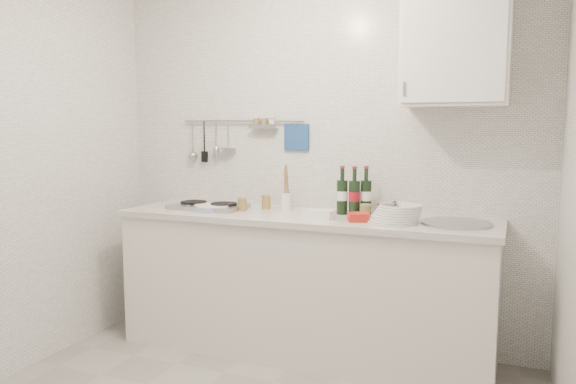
% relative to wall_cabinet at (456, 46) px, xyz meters
% --- Properties ---
extents(back_wall, '(3.00, 0.02, 2.50)m').
position_rel_wall_cabinet_xyz_m(back_wall, '(-0.90, 0.18, -0.70)').
color(back_wall, silver).
rests_on(back_wall, floor).
extents(counter, '(2.44, 0.64, 0.96)m').
position_rel_wall_cabinet_xyz_m(counter, '(-0.89, -0.12, -1.52)').
color(counter, silver).
rests_on(counter, floor).
extents(wall_rail, '(0.98, 0.09, 0.34)m').
position_rel_wall_cabinet_xyz_m(wall_rail, '(-1.50, 0.15, -0.52)').
color(wall_rail, '#93969B').
rests_on(wall_rail, back_wall).
extents(wall_cabinet, '(0.60, 0.38, 0.70)m').
position_rel_wall_cabinet_xyz_m(wall_cabinet, '(0.00, 0.00, 0.00)').
color(wall_cabinet, silver).
rests_on(wall_cabinet, back_wall).
extents(plate_stack_hob, '(0.27, 0.27, 0.04)m').
position_rel_wall_cabinet_xyz_m(plate_stack_hob, '(-1.54, -0.17, -1.01)').
color(plate_stack_hob, '#5270BB').
rests_on(plate_stack_hob, counter).
extents(plate_stack_sink, '(0.32, 0.30, 0.12)m').
position_rel_wall_cabinet_xyz_m(plate_stack_sink, '(-0.29, -0.19, -0.98)').
color(plate_stack_sink, white).
rests_on(plate_stack_sink, counter).
extents(wine_bottles, '(0.22, 0.13, 0.31)m').
position_rel_wall_cabinet_xyz_m(wine_bottles, '(-0.60, 0.01, -0.87)').
color(wine_bottles, black).
rests_on(wine_bottles, counter).
extents(butter_dish, '(0.20, 0.12, 0.06)m').
position_rel_wall_cabinet_xyz_m(butter_dish, '(-0.75, -0.23, -1.00)').
color(butter_dish, white).
rests_on(butter_dish, counter).
extents(strawberry_punnet, '(0.16, 0.16, 0.05)m').
position_rel_wall_cabinet_xyz_m(strawberry_punnet, '(-0.51, -0.23, -1.01)').
color(strawberry_punnet, red).
rests_on(strawberry_punnet, counter).
extents(utensil_crock, '(0.07, 0.07, 0.31)m').
position_rel_wall_cabinet_xyz_m(utensil_crock, '(-1.09, 0.04, -0.96)').
color(utensil_crock, white).
rests_on(utensil_crock, counter).
extents(jar_a, '(0.07, 0.07, 0.10)m').
position_rel_wall_cabinet_xyz_m(jar_a, '(-1.23, 0.02, -0.98)').
color(jar_a, olive).
rests_on(jar_a, counter).
extents(jar_b, '(0.07, 0.07, 0.08)m').
position_rel_wall_cabinet_xyz_m(jar_b, '(-0.42, 0.03, -0.99)').
color(jar_b, olive).
rests_on(jar_b, counter).
extents(jar_c, '(0.07, 0.07, 0.08)m').
position_rel_wall_cabinet_xyz_m(jar_c, '(-0.51, -0.05, -0.99)').
color(jar_c, olive).
rests_on(jar_c, counter).
extents(jar_d, '(0.06, 0.06, 0.09)m').
position_rel_wall_cabinet_xyz_m(jar_d, '(-1.34, -0.12, -0.98)').
color(jar_d, olive).
rests_on(jar_d, counter).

